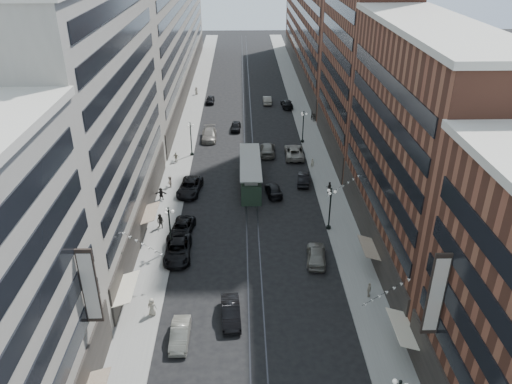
{
  "coord_description": "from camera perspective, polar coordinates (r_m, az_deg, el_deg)",
  "views": [
    {
      "loc": [
        -1.11,
        -19.15,
        32.04
      ],
      "look_at": [
        0.44,
        32.51,
        5.0
      ],
      "focal_mm": 35.0,
      "sensor_mm": 36.0,
      "label": 1
    }
  ],
  "objects": [
    {
      "name": "car_10",
      "position": [
        71.49,
        5.46,
        1.55
      ],
      "size": [
        2.3,
        4.93,
        1.56
      ],
      "primitive_type": "imported",
      "rotation": [
        0.0,
        0.0,
        3.0
      ],
      "color": "black",
      "rests_on": "ground"
    },
    {
      "name": "lamppost_sw_far",
      "position": [
        55.92,
        -9.8,
        -4.01
      ],
      "size": [
        1.03,
        1.14,
        5.52
      ],
      "color": "black",
      "rests_on": "sidewalk_west"
    },
    {
      "name": "pedestrian_5",
      "position": [
        67.69,
        -10.8,
        -0.2
      ],
      "size": [
        1.61,
        0.5,
        1.73
      ],
      "primitive_type": "imported",
      "rotation": [
        0.0,
        0.0,
        -0.02
      ],
      "color": "black",
      "rests_on": "sidewalk_west"
    },
    {
      "name": "pedestrian_7",
      "position": [
        69.05,
        8.35,
        0.55
      ],
      "size": [
        0.84,
        0.55,
        1.62
      ],
      "primitive_type": "imported",
      "rotation": [
        0.0,
        0.0,
        2.98
      ],
      "color": "black",
      "rests_on": "sidewalk_east"
    },
    {
      "name": "pedestrian_extra_2",
      "position": [
        70.86,
        -9.79,
        1.19
      ],
      "size": [
        0.49,
        1.55,
        1.66
      ],
      "primitive_type": "imported",
      "rotation": [
        0.0,
        0.0,
        4.68
      ],
      "color": "#BFAF9E",
      "rests_on": "sidewalk_west"
    },
    {
      "name": "building_east_far",
      "position": [
        127.06,
        6.85,
        18.36
      ],
      "size": [
        8.0,
        72.0,
        24.0
      ],
      "primitive_type": "cube",
      "color": "brown",
      "rests_on": "ground"
    },
    {
      "name": "pedestrian_9",
      "position": [
        95.71,
        6.62,
        8.46
      ],
      "size": [
        1.1,
        0.74,
        1.57
      ],
      "primitive_type": "imported",
      "rotation": [
        0.0,
        0.0,
        -0.35
      ],
      "color": "black",
      "rests_on": "sidewalk_east"
    },
    {
      "name": "building_west_far",
      "position": [
        117.79,
        -9.93,
        17.93
      ],
      "size": [
        8.0,
        90.0,
        26.0
      ],
      "primitive_type": "cube",
      "color": "gray",
      "rests_on": "ground"
    },
    {
      "name": "car_1",
      "position": [
        45.91,
        -8.69,
        -15.78
      ],
      "size": [
        1.6,
        4.48,
        1.47
      ],
      "primitive_type": "imported",
      "rotation": [
        0.0,
        0.0,
        -0.01
      ],
      "color": "slate",
      "rests_on": "ground"
    },
    {
      "name": "car_7",
      "position": [
        69.19,
        -7.58,
        0.57
      ],
      "size": [
        3.58,
        6.5,
        1.72
      ],
      "primitive_type": "imported",
      "rotation": [
        0.0,
        0.0,
        -0.12
      ],
      "color": "black",
      "rests_on": "ground"
    },
    {
      "name": "building_east_tower",
      "position": [
        78.09,
        12.39,
        18.9
      ],
      "size": [
        8.0,
        26.0,
        42.0
      ],
      "primitive_type": "cube",
      "color": "brown",
      "rests_on": "ground"
    },
    {
      "name": "car_2",
      "position": [
        60.13,
        -8.45,
        -4.1
      ],
      "size": [
        3.12,
        5.55,
        1.46
      ],
      "primitive_type": "imported",
      "rotation": [
        0.0,
        0.0,
        -0.14
      ],
      "color": "black",
      "rests_on": "ground"
    },
    {
      "name": "pedestrian_6",
      "position": [
        78.5,
        -9.12,
        3.95
      ],
      "size": [
        1.02,
        0.55,
        1.67
      ],
      "primitive_type": "imported",
      "rotation": [
        0.0,
        0.0,
        3.04
      ],
      "color": "#A19B86",
      "rests_on": "sidewalk_west"
    },
    {
      "name": "rail_west",
      "position": [
        94.73,
        -1.38,
        7.85
      ],
      "size": [
        0.12,
        180.0,
        0.02
      ],
      "primitive_type": "cube",
      "color": "#2D2D33",
      "rests_on": "ground"
    },
    {
      "name": "car_extra_2",
      "position": [
        68.18,
        2.04,
        0.22
      ],
      "size": [
        2.5,
        4.95,
        1.38
      ],
      "primitive_type": "imported",
      "rotation": [
        0.0,
        0.0,
        3.26
      ],
      "color": "black",
      "rests_on": "ground"
    },
    {
      "name": "building_east_mid",
      "position": [
        54.34,
        17.95,
        4.58
      ],
      "size": [
        8.0,
        30.0,
        24.0
      ],
      "primitive_type": "cube",
      "color": "brown",
      "rests_on": "ground"
    },
    {
      "name": "sidewalk_west",
      "position": [
        95.23,
        -7.65,
        7.75
      ],
      "size": [
        4.0,
        180.0,
        0.15
      ],
      "primitive_type": "cube",
      "color": "gray",
      "rests_on": "ground"
    },
    {
      "name": "car_13",
      "position": [
        91.13,
        -2.32,
        7.5
      ],
      "size": [
        1.96,
        4.4,
        1.47
      ],
      "primitive_type": "imported",
      "rotation": [
        0.0,
        0.0,
        -0.05
      ],
      "color": "black",
      "rests_on": "ground"
    },
    {
      "name": "car_8",
      "position": [
        87.24,
        -5.38,
        6.56
      ],
      "size": [
        2.56,
        6.05,
        1.74
      ],
      "primitive_type": "imported",
      "rotation": [
        0.0,
        0.0,
        0.02
      ],
      "color": "slate",
      "rests_on": "ground"
    },
    {
      "name": "car_extra_0",
      "position": [
        80.84,
        1.32,
        4.91
      ],
      "size": [
        2.69,
        5.96,
        1.7
      ],
      "primitive_type": "imported",
      "rotation": [
        0.0,
        0.0,
        3.09
      ],
      "color": "#636058",
      "rests_on": "ground"
    },
    {
      "name": "streetcar",
      "position": [
        70.51,
        -0.65,
        2.1
      ],
      "size": [
        2.91,
        13.14,
        3.64
      ],
      "color": "#223626",
      "rests_on": "ground"
    },
    {
      "name": "car_14",
      "position": [
        106.13,
        1.29,
        10.48
      ],
      "size": [
        1.68,
        4.77,
        1.57
      ],
      "primitive_type": "imported",
      "rotation": [
        0.0,
        0.0,
        3.14
      ],
      "color": "gray",
      "rests_on": "ground"
    },
    {
      "name": "car_11",
      "position": [
        80.06,
        4.39,
        4.62
      ],
      "size": [
        3.05,
        6.36,
        1.75
      ],
      "primitive_type": "imported",
      "rotation": [
        0.0,
        0.0,
        3.12
      ],
      "color": "gray",
      "rests_on": "ground"
    },
    {
      "name": "pedestrian_1",
      "position": [
        48.57,
        -11.81,
        -12.71
      ],
      "size": [
        1.0,
        0.7,
        1.85
      ],
      "primitive_type": "imported",
      "rotation": [
        0.0,
        0.0,
        2.9
      ],
      "color": "#A19985",
      "rests_on": "sidewalk_west"
    },
    {
      "name": "pedestrian_4",
      "position": [
        50.93,
        12.8,
        -10.82
      ],
      "size": [
        0.63,
        1.01,
        1.61
      ],
      "primitive_type": "imported",
      "rotation": [
        0.0,
        0.0,
        1.35
      ],
      "color": "#AEA490",
      "rests_on": "sidewalk_east"
    },
    {
      "name": "lamppost_se_far",
      "position": [
        59.67,
        8.46,
        -1.73
      ],
      "size": [
        1.03,
        1.14,
        5.52
      ],
      "color": "black",
      "rests_on": "sidewalk_east"
    },
    {
      "name": "sidewalk_east",
      "position": [
        95.48,
        5.72,
        7.92
      ],
      "size": [
        4.0,
        180.0,
        0.15
      ],
      "primitive_type": "cube",
      "color": "gray",
      "rests_on": "ground"
    },
    {
      "name": "ground",
      "position": [
        85.4,
        -0.85,
        5.58
      ],
      "size": [
        220.0,
        220.0,
        0.0
      ],
      "primitive_type": "plane",
      "color": "black",
      "rests_on": "ground"
    },
    {
      "name": "building_west_mid",
      "position": [
        57.43,
        -17.86,
        7.96
      ],
      "size": [
        8.0,
        36.0,
        28.0
      ],
      "primitive_type": "cube",
      "color": "gray",
      "rests_on": "ground"
    },
    {
      "name": "car_extra_1",
      "position": [
        56.09,
        -8.95,
        -6.54
      ],
      "size": [
        3.11,
        6.33,
        1.73
      ],
      "primitive_type": "imported",
      "rotation": [
        0.0,
        0.0,
        0.04
      ],
      "color": "black",
      "rests_on": "ground"
    },
    {
      "name": "pedestrian_2",
      "position": [
        61.2,
        -10.87,
        -3.3
      ],
      "size": [
        1.05,
        0.85,
        1.9
      ],
      "primitive_type": "imported",
      "rotation": [
        0.0,
        0.0,
        -0.43
      ],
      "color": "black",
      "rests_on": "sidewalk_west"
    },
    {
      "name": "pedestrian_extra_1",
      "position": [
        96.64,
        6.42,
        8.68
      ],
      "size": [
        0.68,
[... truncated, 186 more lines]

